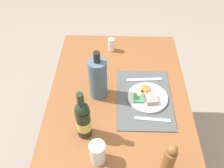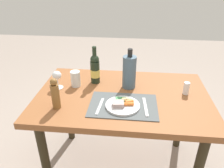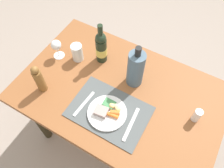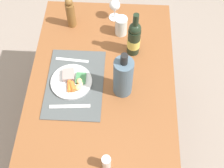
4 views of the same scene
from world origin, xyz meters
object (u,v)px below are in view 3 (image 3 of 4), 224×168
object	(u,v)px
salt_shaker	(197,115)
water_tumbler	(77,53)
dining_table	(119,99)
fork	(84,104)
cooler_bottle	(136,69)
knife	(131,124)
wine_glass	(56,46)
dinner_plate	(107,112)
pepper_mill	(39,79)
wine_bottle	(101,47)

from	to	relation	value
salt_shaker	water_tumbler	distance (m)	0.84
dining_table	water_tumbler	xyz separation A→B (m)	(-0.38, 0.09, 0.15)
fork	cooler_bottle	distance (m)	0.37
knife	water_tumbler	xyz separation A→B (m)	(-0.54, 0.25, 0.05)
fork	wine_glass	size ratio (longest dim) A/B	1.38
knife	water_tumbler	distance (m)	0.60
cooler_bottle	water_tumbler	size ratio (longest dim) A/B	2.52
dinner_plate	cooler_bottle	distance (m)	0.30
dining_table	knife	size ratio (longest dim) A/B	5.80
dinner_plate	salt_shaker	size ratio (longest dim) A/B	2.46
dinner_plate	wine_glass	world-z (taller)	wine_glass
knife	wine_glass	distance (m)	0.70
cooler_bottle	fork	bearing A→B (deg)	-121.29
wine_glass	knife	bearing A→B (deg)	-17.35
dinner_plate	pepper_mill	size ratio (longest dim) A/B	1.06
wine_glass	wine_bottle	size ratio (longest dim) A/B	0.47
salt_shaker	cooler_bottle	world-z (taller)	cooler_bottle
wine_bottle	salt_shaker	world-z (taller)	wine_bottle
dinner_plate	knife	bearing A→B (deg)	2.06
dinner_plate	pepper_mill	distance (m)	0.45
dining_table	water_tumbler	size ratio (longest dim) A/B	10.25
pepper_mill	wine_bottle	xyz separation A→B (m)	(0.19, 0.39, 0.02)
pepper_mill	knife	bearing A→B (deg)	5.60
pepper_mill	salt_shaker	world-z (taller)	pepper_mill
dining_table	salt_shaker	size ratio (longest dim) A/B	13.54
knife	wine_bottle	world-z (taller)	wine_bottle
wine_glass	dinner_plate	bearing A→B (deg)	-22.54
fork	knife	size ratio (longest dim) A/B	0.88
wine_glass	salt_shaker	xyz separation A→B (m)	(0.97, 0.01, -0.05)
dining_table	fork	world-z (taller)	fork
cooler_bottle	water_tumbler	bearing A→B (deg)	-176.90
water_tumbler	salt_shaker	bearing A→B (deg)	-2.72
pepper_mill	dining_table	bearing A→B (deg)	26.87
wine_glass	salt_shaker	world-z (taller)	wine_glass
dinner_plate	cooler_bottle	xyz separation A→B (m)	(0.03, 0.28, 0.11)
salt_shaker	cooler_bottle	distance (m)	0.44
pepper_mill	wine_bottle	bearing A→B (deg)	63.38
salt_shaker	cooler_bottle	xyz separation A→B (m)	(-0.42, 0.06, 0.08)
dining_table	knife	distance (m)	0.25
knife	salt_shaker	xyz separation A→B (m)	(0.30, 0.21, 0.04)
fork	salt_shaker	xyz separation A→B (m)	(0.61, 0.24, 0.04)
dining_table	wine_glass	xyz separation A→B (m)	(-0.51, 0.05, 0.20)
wine_glass	pepper_mill	size ratio (longest dim) A/B	0.65
dinner_plate	cooler_bottle	world-z (taller)	cooler_bottle
cooler_bottle	wine_bottle	bearing A→B (deg)	168.81
wine_bottle	knife	bearing A→B (deg)	-39.98
fork	wine_bottle	world-z (taller)	wine_bottle
fork	pepper_mill	size ratio (longest dim) A/B	0.89
salt_shaker	water_tumbler	xyz separation A→B (m)	(-0.84, 0.04, 0.01)
pepper_mill	water_tumbler	xyz separation A→B (m)	(0.05, 0.31, -0.05)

